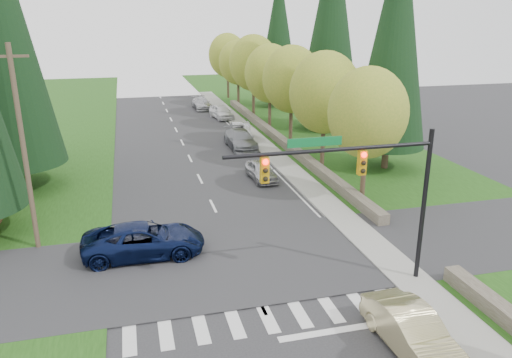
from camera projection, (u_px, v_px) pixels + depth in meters
name	position (u px, v px, depth m)	size (l,w,h in m)	color
grass_east	(372.00, 169.00, 37.79)	(14.00, 110.00, 0.06)	#1D4312
cross_street	(240.00, 262.00, 23.67)	(120.00, 8.00, 0.10)	#28282B
sidewalk_east	(287.00, 167.00, 38.16)	(1.80, 80.00, 0.13)	gray
curb_east	(277.00, 168.00, 37.96)	(0.20, 80.00, 0.13)	gray
stone_wall_north	(278.00, 138.00, 45.83)	(0.70, 40.00, 0.70)	#4C4438
traffic_signal	(365.00, 177.00, 19.93)	(8.70, 0.37, 6.80)	black
utility_pole	(24.00, 149.00, 23.47)	(1.60, 0.24, 10.00)	#473828
decid_tree_0	(368.00, 113.00, 29.62)	(4.80, 4.80, 8.37)	#38281C
decid_tree_1	(325.00, 93.00, 36.01)	(5.20, 5.20, 8.80)	#38281C
decid_tree_2	(292.00, 79.00, 42.36)	(5.00, 5.00, 8.82)	#38281C
decid_tree_3	(270.00, 73.00, 48.90)	(5.00, 5.00, 8.55)	#38281C
decid_tree_4	(253.00, 63.00, 55.23)	(5.40, 5.40, 9.18)	#38281C
decid_tree_5	(238.00, 62.00, 61.79)	(4.80, 4.80, 8.30)	#38281C
decid_tree_6	(228.00, 55.00, 68.14)	(5.20, 5.20, 8.86)	#38281C
conifer_e_a	(395.00, 35.00, 34.96)	(5.44, 5.44, 17.80)	#38281C
conifer_e_b	(331.00, 19.00, 47.76)	(6.12, 6.12, 19.80)	#38281C
conifer_e_c	(279.00, 31.00, 60.86)	(5.10, 5.10, 16.80)	#38281C
sedan_champagne	(412.00, 331.00, 17.22)	(1.60, 4.60, 1.52)	beige
suv_navy	(144.00, 240.00, 24.05)	(2.68, 5.82, 1.62)	#0B1438
parked_car_a	(261.00, 171.00, 35.25)	(1.55, 3.85, 1.31)	#AAAAAF
parked_car_b	(240.00, 139.00, 43.63)	(2.19, 5.39, 1.56)	gray
parked_car_c	(241.00, 131.00, 46.81)	(1.62, 4.65, 1.53)	#A8A8AD
parked_car_d	(222.00, 112.00, 56.07)	(1.83, 4.55, 1.55)	white
parked_car_e	(201.00, 104.00, 61.76)	(1.92, 4.71, 1.37)	#AAAAAF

